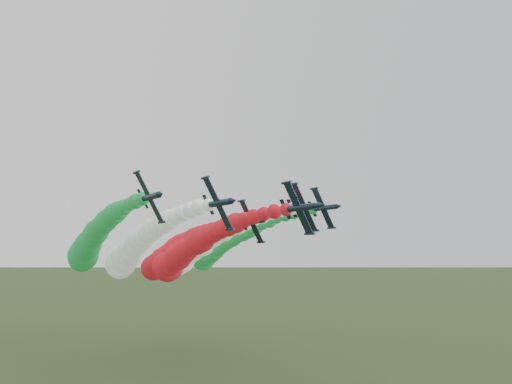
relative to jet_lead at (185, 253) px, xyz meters
The scene contains 6 objects.
jet_lead is the anchor object (origin of this frame).
jet_inner_left 14.50m from the jet_lead, 155.18° to the left, with size 13.49×88.01×22.31m.
jet_inner_right 7.87m from the jet_lead, 36.32° to the left, with size 13.00×87.52×21.83m.
jet_outer_left 27.74m from the jet_lead, 145.91° to the left, with size 12.91×87.42×21.73m.
jet_outer_right 28.50m from the jet_lead, 40.62° to the left, with size 13.49×88.01×22.31m.
jet_trail 21.17m from the jet_lead, 79.90° to the left, with size 13.31×87.83×22.13m.
Camera 1 is at (-50.44, -89.35, 31.52)m, focal length 35.00 mm.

